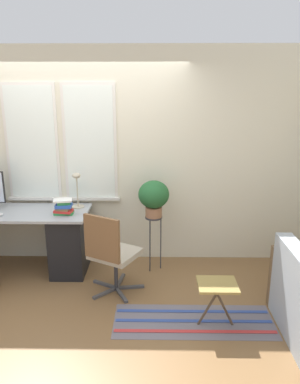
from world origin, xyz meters
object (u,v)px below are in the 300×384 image
(plant_stand, at_px, (154,226))
(potted_plant, at_px, (154,196))
(book_stack, at_px, (64,207))
(office_chair_swivel, at_px, (111,252))
(desk_lamp, at_px, (77,185))
(mouse, at_px, (1,215))
(folding_stool, at_px, (217,288))

(plant_stand, relative_size, potted_plant, 1.55)
(book_stack, relative_size, plant_stand, 0.33)
(office_chair_swivel, xyz_separation_m, potted_plant, (0.46, 0.58, 0.46))
(desk_lamp, bearing_deg, book_stack, -112.81)
(mouse, xyz_separation_m, desk_lamp, (0.83, 0.33, 0.27))
(book_stack, relative_size, potted_plant, 0.52)
(book_stack, distance_m, plant_stand, 1.10)
(plant_stand, bearing_deg, potted_plant, 26.57)
(desk_lamp, distance_m, book_stack, 0.35)
(book_stack, distance_m, potted_plant, 1.07)
(office_chair_swivel, relative_size, folding_stool, 2.10)
(desk_lamp, height_order, plant_stand, desk_lamp)
(book_stack, height_order, potted_plant, potted_plant)
(folding_stool, bearing_deg, book_stack, 149.19)
(desk_lamp, relative_size, book_stack, 1.89)
(mouse, bearing_deg, book_stack, 5.31)
(mouse, height_order, desk_lamp, desk_lamp)
(book_stack, bearing_deg, office_chair_swivel, -35.24)
(mouse, height_order, plant_stand, mouse)
(mouse, relative_size, potted_plant, 0.15)
(office_chair_swivel, height_order, potted_plant, potted_plant)
(mouse, distance_m, plant_stand, 1.80)
(plant_stand, bearing_deg, book_stack, -171.38)
(mouse, distance_m, potted_plant, 1.79)
(plant_stand, distance_m, potted_plant, 0.38)
(potted_plant, bearing_deg, desk_lamp, 173.45)
(desk_lamp, bearing_deg, office_chair_swivel, -54.94)
(plant_stand, xyz_separation_m, folding_stool, (0.61, -1.15, -0.18))
(office_chair_swivel, height_order, plant_stand, office_chair_swivel)
(potted_plant, bearing_deg, folding_stool, -62.16)
(desk_lamp, height_order, potted_plant, desk_lamp)
(desk_lamp, relative_size, folding_stool, 0.97)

